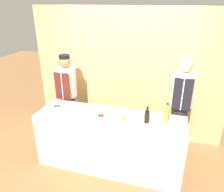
{
  "coord_description": "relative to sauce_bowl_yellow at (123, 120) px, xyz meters",
  "views": [
    {
      "loc": [
        0.84,
        -2.71,
        2.49
      ],
      "look_at": [
        0.0,
        0.13,
        1.17
      ],
      "focal_mm": 35.0,
      "sensor_mm": 36.0,
      "label": 1
    }
  ],
  "objects": [
    {
      "name": "sauce_bowl_green",
      "position": [
        0.68,
        -0.01,
        -0.0
      ],
      "size": [
        0.16,
        0.16,
        0.05
      ],
      "color": "white",
      "rests_on": "counter"
    },
    {
      "name": "ground_plane",
      "position": [
        -0.23,
        0.09,
        -0.93
      ],
      "size": [
        14.0,
        14.0,
        0.0
      ],
      "primitive_type": "plane",
      "color": "olive"
    },
    {
      "name": "chef_right",
      "position": [
        0.78,
        0.7,
        -0.01
      ],
      "size": [
        0.35,
        0.35,
        1.69
      ],
      "color": "#28282D",
      "rests_on": "ground_plane"
    },
    {
      "name": "sauce_bowl_red",
      "position": [
        -0.32,
        -0.02,
        -0.0
      ],
      "size": [
        0.13,
        0.13,
        0.06
      ],
      "color": "white",
      "rests_on": "counter"
    },
    {
      "name": "wooden_spoon",
      "position": [
        -0.07,
        0.23,
        -0.02
      ],
      "size": [
        0.24,
        0.04,
        0.03
      ],
      "color": "#B2844C",
      "rests_on": "counter"
    },
    {
      "name": "bottle_oil",
      "position": [
        0.58,
        0.18,
        0.08
      ],
      "size": [
        0.07,
        0.07,
        0.29
      ],
      "color": "olive",
      "rests_on": "counter"
    },
    {
      "name": "counter",
      "position": [
        -0.23,
        0.09,
        -0.48
      ],
      "size": [
        2.23,
        0.66,
        0.89
      ],
      "color": "beige",
      "rests_on": "ground_plane"
    },
    {
      "name": "cup_steel",
      "position": [
        0.26,
        0.2,
        0.01
      ],
      "size": [
        0.09,
        0.09,
        0.09
      ],
      "color": "#B7B7BC",
      "rests_on": "counter"
    },
    {
      "name": "sauce_bowl_brown",
      "position": [
        -1.1,
        0.09,
        -0.0
      ],
      "size": [
        0.14,
        0.14,
        0.05
      ],
      "color": "white",
      "rests_on": "counter"
    },
    {
      "name": "chef_left",
      "position": [
        -1.23,
        0.7,
        -0.05
      ],
      "size": [
        0.35,
        0.35,
        1.62
      ],
      "color": "#28282D",
      "rests_on": "ground_plane"
    },
    {
      "name": "cabinet_wall",
      "position": [
        -0.23,
        1.22,
        0.27
      ],
      "size": [
        3.6,
        0.18,
        2.4
      ],
      "color": "tan",
      "rests_on": "ground_plane"
    },
    {
      "name": "sauce_bowl_yellow",
      "position": [
        0.0,
        0.0,
        0.0
      ],
      "size": [
        0.13,
        0.13,
        0.06
      ],
      "color": "white",
      "rests_on": "counter"
    },
    {
      "name": "bottle_soy",
      "position": [
        0.32,
        0.08,
        0.06
      ],
      "size": [
        0.07,
        0.07,
        0.25
      ],
      "color": "black",
      "rests_on": "counter"
    },
    {
      "name": "cup_cream",
      "position": [
        0.07,
        0.17,
        0.01
      ],
      "size": [
        0.08,
        0.08,
        0.08
      ],
      "color": "silver",
      "rests_on": "counter"
    },
    {
      "name": "cutting_board",
      "position": [
        -0.73,
        0.12,
        -0.02
      ],
      "size": [
        0.37,
        0.23,
        0.02
      ],
      "color": "white",
      "rests_on": "counter"
    }
  ]
}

